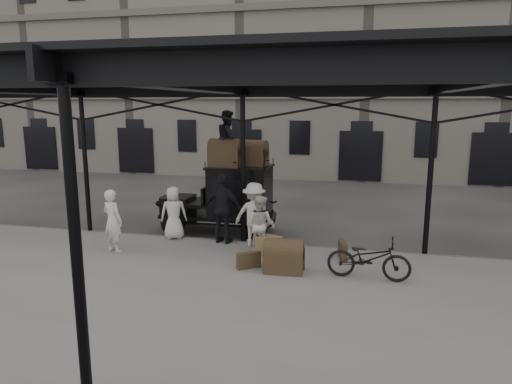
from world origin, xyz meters
TOP-DOWN VIEW (x-y plane):
  - ground at (0.00, 0.00)m, footprint 120.00×120.00m
  - platform at (0.00, -2.00)m, footprint 28.00×8.00m
  - canopy at (0.00, -1.72)m, footprint 22.50×9.00m
  - building_frontage at (0.00, 18.00)m, footprint 64.00×8.00m
  - taxi at (-0.73, 3.24)m, footprint 3.65×1.55m
  - porter_left at (-3.17, 0.30)m, footprint 0.72×0.58m
  - porter_midleft at (0.69, 1.09)m, footprint 0.90×0.79m
  - porter_centre at (-2.06, 1.80)m, footprint 0.89×0.73m
  - porter_official at (-0.51, 1.71)m, footprint 1.25×0.70m
  - porter_right at (0.41, 1.63)m, footprint 1.25×0.84m
  - bicycle at (3.51, -0.18)m, footprint 1.90×0.76m
  - porter_roof at (-0.76, 3.14)m, footprint 0.82×0.95m
  - steamer_trunk_roof_near at (-0.81, 2.99)m, footprint 1.00×0.65m
  - steamer_trunk_roof_far at (-0.06, 3.44)m, footprint 0.99×0.70m
  - steamer_trunk_platform at (1.56, -0.18)m, footprint 0.95×0.61m
  - wicker_hamper at (0.99, 0.93)m, footprint 0.72×0.62m
  - suitcase_upright at (2.88, 1.09)m, footprint 0.28×0.62m
  - suitcase_flat at (0.69, -0.13)m, footprint 0.57×0.47m

SIDE VIEW (x-z plane):
  - ground at x=0.00m, z-range 0.00..0.00m
  - platform at x=0.00m, z-range 0.00..0.15m
  - suitcase_flat at x=0.69m, z-range 0.15..0.55m
  - suitcase_upright at x=2.88m, z-range 0.15..0.60m
  - wicker_hamper at x=0.99m, z-range 0.15..0.65m
  - steamer_trunk_platform at x=1.56m, z-range 0.15..0.82m
  - bicycle at x=3.51m, z-range 0.15..1.13m
  - porter_centre at x=-2.06m, z-range 0.15..1.71m
  - porter_midleft at x=0.69m, z-range 0.15..1.71m
  - porter_left at x=-3.17m, z-range 0.15..1.86m
  - porter_right at x=0.41m, z-range 0.15..1.95m
  - porter_official at x=-0.51m, z-range 0.15..2.16m
  - taxi at x=-0.73m, z-range 0.11..2.29m
  - steamer_trunk_roof_far at x=-0.06m, z-range 2.18..2.84m
  - steamer_trunk_roof_near at x=-0.81m, z-range 2.18..2.89m
  - porter_roof at x=-0.76m, z-range 2.18..3.89m
  - canopy at x=0.00m, z-range 2.23..6.97m
  - building_frontage at x=0.00m, z-range 0.00..14.00m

